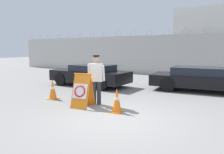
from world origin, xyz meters
TOP-DOWN VIEW (x-y plane):
  - ground_plane at (0.00, 0.00)m, footprint 90.00×90.00m
  - perimeter_wall at (0.00, 11.15)m, footprint 36.00×0.30m
  - barricade_sign at (-1.70, 0.55)m, footprint 0.76×0.88m
  - security_guard at (-1.48, 1.09)m, footprint 0.70×0.40m
  - traffic_cone_near at (-0.33, 0.60)m, footprint 0.36×0.36m
  - traffic_cone_mid at (-3.50, 0.86)m, footprint 0.37×0.37m
  - parked_car_front_coupe at (-4.17, 4.26)m, footprint 4.48×1.96m
  - parked_car_rear_sedan at (1.34, 5.82)m, footprint 4.93×2.38m

SIDE VIEW (x-z plane):
  - ground_plane at x=0.00m, z-range 0.00..0.00m
  - traffic_cone_near at x=-0.33m, z-range 0.00..0.79m
  - traffic_cone_mid at x=-3.50m, z-range 0.00..0.80m
  - barricade_sign at x=-1.70m, z-range 0.00..1.18m
  - parked_car_rear_sedan at x=1.34m, z-range 0.02..1.19m
  - parked_car_front_coupe at x=-4.17m, z-range 0.03..1.21m
  - security_guard at x=-1.48m, z-range 0.11..1.92m
  - perimeter_wall at x=0.00m, z-range -0.22..3.34m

